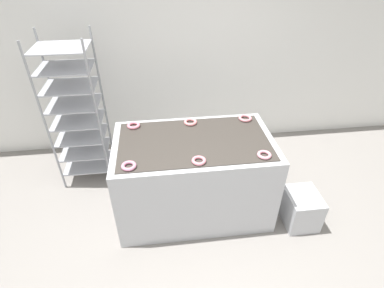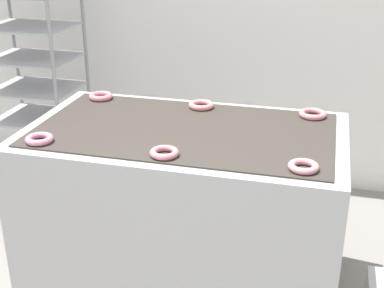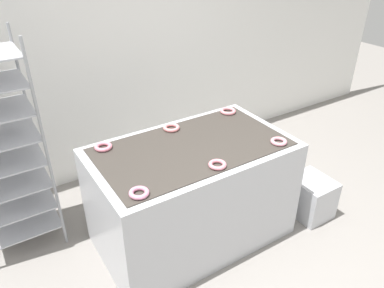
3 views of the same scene
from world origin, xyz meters
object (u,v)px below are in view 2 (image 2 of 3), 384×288
(fryer_machine, at_px, (185,209))
(donut_near_center, at_px, (163,153))
(donut_near_left, at_px, (39,139))
(donut_near_right, at_px, (303,166))
(donut_far_left, at_px, (101,96))
(donut_far_center, at_px, (201,105))
(baking_rack_cart, at_px, (35,74))
(donut_far_right, at_px, (313,114))

(fryer_machine, relative_size, donut_near_center, 12.18)
(donut_near_left, bearing_deg, donut_near_right, 0.38)
(donut_far_left, bearing_deg, donut_near_left, -91.54)
(donut_near_left, height_order, donut_far_center, same)
(baking_rack_cart, relative_size, donut_far_center, 12.81)
(donut_far_left, bearing_deg, baking_rack_cart, 148.36)
(donut_near_center, relative_size, donut_near_right, 1.01)
(donut_near_right, bearing_deg, donut_far_right, 89.56)
(donut_far_center, distance_m, donut_far_right, 0.60)
(donut_far_center, bearing_deg, donut_near_left, -132.81)
(donut_near_center, bearing_deg, donut_far_right, 47.80)
(baking_rack_cart, xyz_separation_m, donut_far_right, (1.87, -0.41, 0.02))
(donut_near_left, bearing_deg, donut_far_center, 47.19)
(fryer_machine, height_order, baking_rack_cart, baking_rack_cart)
(donut_near_center, bearing_deg, donut_far_center, 89.19)
(donut_near_right, bearing_deg, donut_near_left, -179.62)
(donut_near_left, relative_size, donut_far_left, 0.97)
(donut_near_center, bearing_deg, donut_near_left, 179.84)
(baking_rack_cart, bearing_deg, donut_far_left, -31.64)
(donut_far_left, bearing_deg, donut_far_right, 0.08)
(donut_near_center, xyz_separation_m, donut_far_right, (0.61, 0.68, 0.00))
(baking_rack_cart, distance_m, donut_far_left, 0.78)
(baking_rack_cart, relative_size, donut_near_right, 13.81)
(donut_near_left, bearing_deg, baking_rack_cart, 120.81)
(fryer_machine, distance_m, donut_near_center, 0.58)
(fryer_machine, height_order, donut_near_left, donut_near_left)
(donut_near_left, bearing_deg, fryer_machine, 28.64)
(donut_far_center, relative_size, donut_far_right, 0.97)
(donut_near_left, xyz_separation_m, donut_far_left, (0.02, 0.67, 0.00))
(donut_near_right, height_order, donut_far_right, same)
(donut_near_right, relative_size, donut_far_left, 0.96)
(donut_near_left, xyz_separation_m, donut_far_right, (1.22, 0.67, -0.00))
(donut_near_left, distance_m, donut_far_left, 0.67)
(donut_near_center, distance_m, donut_far_right, 0.91)
(donut_near_left, relative_size, donut_near_right, 1.01)
(baking_rack_cart, bearing_deg, donut_near_left, -59.19)
(donut_near_right, bearing_deg, donut_far_left, 151.00)
(donut_near_center, bearing_deg, donut_near_right, 0.93)
(donut_near_left, distance_m, donut_near_right, 1.22)
(donut_far_center, bearing_deg, fryer_machine, -90.90)
(fryer_machine, relative_size, donut_near_right, 12.24)
(donut_near_right, bearing_deg, fryer_machine, 151.57)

